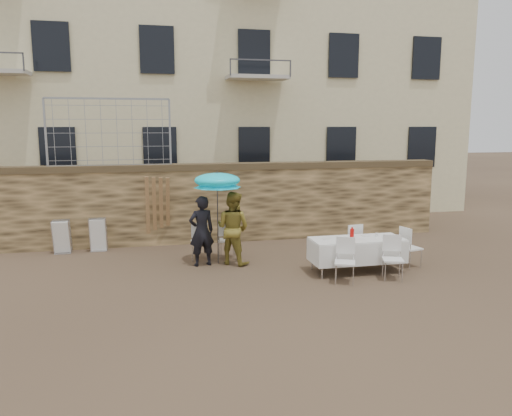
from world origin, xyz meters
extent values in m
plane|color=brown|center=(0.00, 0.00, 0.00)|extent=(80.00, 80.00, 0.00)
cube|color=brown|center=(0.00, 5.00, 1.10)|extent=(13.00, 0.50, 2.20)
cube|color=beige|center=(0.00, 12.00, 7.50)|extent=(20.00, 8.00, 15.00)
imported|color=black|center=(-0.84, 2.54, 0.84)|extent=(0.68, 0.52, 1.68)
imported|color=#AC9734|center=(-0.09, 2.54, 0.88)|extent=(1.08, 1.06, 1.75)
cylinder|color=#3F3F44|center=(-0.44, 2.64, 0.93)|extent=(0.03, 0.03, 1.85)
cone|color=#0BE1FF|center=(-0.44, 2.64, 1.96)|extent=(1.13, 1.13, 0.22)
cube|color=white|center=(2.55, 1.27, 0.75)|extent=(2.10, 0.85, 0.05)
cylinder|color=silver|center=(1.60, 0.93, 0.37)|extent=(0.04, 0.04, 0.74)
cylinder|color=silver|center=(3.50, 0.93, 0.37)|extent=(0.04, 0.04, 0.74)
cylinder|color=silver|center=(1.60, 1.62, 0.37)|extent=(0.04, 0.04, 0.74)
cylinder|color=silver|center=(3.50, 1.62, 0.37)|extent=(0.04, 0.04, 0.74)
cylinder|color=red|center=(2.35, 1.12, 0.91)|extent=(0.09, 0.09, 0.26)
camera|label=1|loc=(-2.06, -8.99, 3.31)|focal=35.00mm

